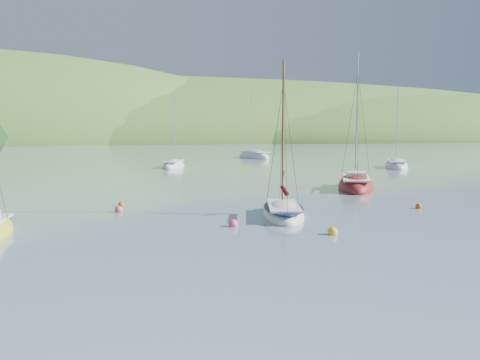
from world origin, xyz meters
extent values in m
plane|color=gray|center=(0.00, 0.00, 0.00)|extent=(700.00, 700.00, 0.00)
ellipsoid|color=#37702A|center=(0.00, 170.00, 0.00)|extent=(440.00, 110.00, 44.00)
ellipsoid|color=#37702A|center=(90.00, 160.00, 0.00)|extent=(240.00, 100.00, 34.00)
ellipsoid|color=silver|center=(1.12, 5.82, 0.10)|extent=(3.56, 6.35, 1.47)
cube|color=silver|center=(1.09, 5.70, 0.63)|extent=(2.71, 4.93, 0.10)
cylinder|color=brown|center=(1.29, 6.52, 4.59)|extent=(0.12, 0.12, 7.99)
ellipsoid|color=#0E1D39|center=(1.12, 5.82, 0.53)|extent=(3.51, 6.28, 0.25)
cylinder|color=#5E080E|center=(0.95, 5.12, 1.54)|extent=(0.92, 2.85, 0.24)
ellipsoid|color=maroon|center=(10.62, 16.74, 0.16)|extent=(5.65, 8.30, 2.17)
cube|color=silver|center=(10.56, 16.59, 0.92)|extent=(4.32, 6.44, 0.10)
cylinder|color=#B4B4B9|center=(11.00, 17.60, 5.80)|extent=(0.12, 0.12, 9.85)
cube|color=silver|center=(10.56, 16.59, 1.16)|extent=(2.24, 2.61, 0.42)
cylinder|color=#B4B4B9|center=(10.24, 15.87, 1.83)|extent=(1.60, 3.50, 0.09)
ellipsoid|color=silver|center=(-1.00, 41.54, 0.12)|extent=(4.17, 6.72, 1.73)
cube|color=silver|center=(-1.04, 41.42, 0.74)|extent=(3.18, 5.22, 0.10)
cylinder|color=#B4B4B9|center=(-0.75, 42.26, 4.51)|extent=(0.12, 0.12, 7.61)
ellipsoid|color=silver|center=(13.11, 57.61, 0.16)|extent=(4.62, 8.88, 2.30)
cube|color=silver|center=(13.15, 57.44, 0.97)|extent=(3.50, 6.91, 0.10)
cylinder|color=#B4B4B9|center=(12.91, 58.60, 6.01)|extent=(0.12, 0.12, 10.15)
ellipsoid|color=silver|center=(24.61, 35.18, 0.14)|extent=(5.29, 7.62, 1.97)
cube|color=silver|center=(24.55, 35.05, 0.84)|extent=(4.05, 5.91, 0.10)
cylinder|color=#B4B4B9|center=(24.97, 35.97, 5.12)|extent=(0.12, 0.12, 8.66)
sphere|color=yellow|center=(1.84, 0.71, 0.12)|extent=(0.47, 0.47, 0.47)
sphere|color=#D65578|center=(-2.16, 3.67, 0.12)|extent=(0.48, 0.48, 0.48)
sphere|color=#C3590B|center=(9.98, 6.76, 0.12)|extent=(0.39, 0.39, 0.39)
sphere|color=#C3590B|center=(-7.47, 11.60, 0.12)|extent=(0.38, 0.38, 0.38)
sphere|color=#D65578|center=(-7.64, 9.64, 0.12)|extent=(0.45, 0.45, 0.45)
camera|label=1|loc=(-7.82, -21.75, 4.98)|focal=40.00mm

